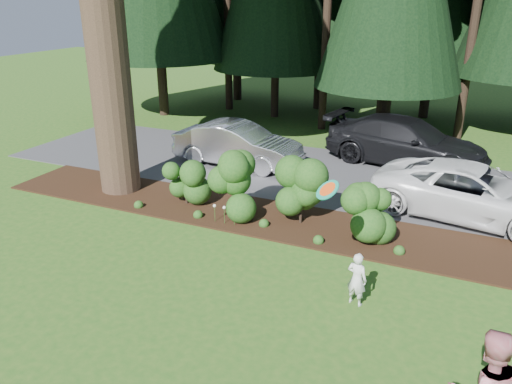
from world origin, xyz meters
TOP-DOWN VIEW (x-y plane):
  - ground at (0.00, 0.00)m, footprint 80.00×80.00m
  - mulch_bed at (0.00, 3.25)m, footprint 16.00×2.50m
  - driveway at (0.00, 7.50)m, footprint 22.00×6.00m
  - shrub_row at (0.77, 3.14)m, footprint 6.53×1.60m
  - lily_cluster at (-0.30, 2.40)m, footprint 0.69×0.09m
  - car_silver_wagon at (-2.21, 7.18)m, footprint 4.82×1.84m
  - car_white_suv at (5.86, 5.67)m, footprint 5.75×3.34m
  - car_dark_suv at (3.41, 9.80)m, footprint 6.27×3.45m
  - child at (3.90, 0.13)m, footprint 0.48×0.37m
  - frisbee at (3.11, 0.40)m, footprint 0.57×0.48m

SIDE VIEW (x-z plane):
  - ground at x=0.00m, z-range 0.00..0.00m
  - driveway at x=0.00m, z-range 0.00..0.03m
  - mulch_bed at x=0.00m, z-range 0.00..0.05m
  - lily_cluster at x=-0.30m, z-range 0.21..0.78m
  - child at x=3.90m, z-range 0.00..1.17m
  - car_white_suv at x=5.86m, z-range 0.03..1.53m
  - shrub_row at x=0.77m, z-range 0.00..1.61m
  - car_silver_wagon at x=-2.21m, z-range 0.03..1.60m
  - car_dark_suv at x=3.41m, z-range 0.03..1.75m
  - frisbee at x=3.11m, z-range 2.07..2.54m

